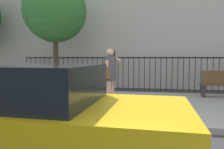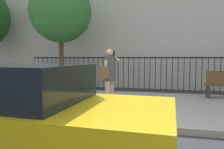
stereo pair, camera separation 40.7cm
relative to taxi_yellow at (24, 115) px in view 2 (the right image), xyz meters
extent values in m
plane|color=#333338|center=(1.19, 1.70, -0.70)|extent=(60.00, 60.00, 0.00)
cube|color=#9E9B93|center=(1.19, 3.90, -0.63)|extent=(28.00, 4.40, 0.15)
cube|color=beige|center=(1.19, 10.20, 3.82)|extent=(28.00, 4.00, 9.05)
cube|color=black|center=(1.19, 7.60, 0.85)|extent=(12.00, 0.04, 0.06)
cylinder|color=black|center=(-4.81, 7.60, 0.10)|extent=(0.03, 0.03, 1.60)
cylinder|color=black|center=(-4.56, 7.60, 0.10)|extent=(0.03, 0.03, 1.60)
cylinder|color=black|center=(-4.30, 7.60, 0.10)|extent=(0.03, 0.03, 1.60)
cylinder|color=black|center=(-4.05, 7.60, 0.10)|extent=(0.03, 0.03, 1.60)
cylinder|color=black|center=(-3.79, 7.60, 0.10)|extent=(0.03, 0.03, 1.60)
cylinder|color=black|center=(-3.54, 7.60, 0.10)|extent=(0.03, 0.03, 1.60)
cylinder|color=black|center=(-3.28, 7.60, 0.10)|extent=(0.03, 0.03, 1.60)
cylinder|color=black|center=(-3.02, 7.60, 0.10)|extent=(0.03, 0.03, 1.60)
cylinder|color=black|center=(-2.77, 7.60, 0.10)|extent=(0.03, 0.03, 1.60)
cylinder|color=black|center=(-2.51, 7.60, 0.10)|extent=(0.03, 0.03, 1.60)
cylinder|color=black|center=(-2.26, 7.60, 0.10)|extent=(0.03, 0.03, 1.60)
cylinder|color=black|center=(-2.00, 7.60, 0.10)|extent=(0.03, 0.03, 1.60)
cylinder|color=black|center=(-1.75, 7.60, 0.10)|extent=(0.03, 0.03, 1.60)
cylinder|color=black|center=(-1.49, 7.60, 0.10)|extent=(0.03, 0.03, 1.60)
cylinder|color=black|center=(-1.24, 7.60, 0.10)|extent=(0.03, 0.03, 1.60)
cylinder|color=black|center=(-0.98, 7.60, 0.10)|extent=(0.03, 0.03, 1.60)
cylinder|color=black|center=(-0.73, 7.60, 0.10)|extent=(0.03, 0.03, 1.60)
cylinder|color=black|center=(-0.47, 7.60, 0.10)|extent=(0.03, 0.03, 1.60)
cylinder|color=black|center=(-0.22, 7.60, 0.10)|extent=(0.03, 0.03, 1.60)
cylinder|color=black|center=(0.04, 7.60, 0.10)|extent=(0.03, 0.03, 1.60)
cylinder|color=black|center=(0.29, 7.60, 0.10)|extent=(0.03, 0.03, 1.60)
cylinder|color=black|center=(0.55, 7.60, 0.10)|extent=(0.03, 0.03, 1.60)
cylinder|color=black|center=(0.81, 7.60, 0.10)|extent=(0.03, 0.03, 1.60)
cylinder|color=black|center=(1.06, 7.60, 0.10)|extent=(0.03, 0.03, 1.60)
cylinder|color=black|center=(1.32, 7.60, 0.10)|extent=(0.03, 0.03, 1.60)
cylinder|color=black|center=(1.57, 7.60, 0.10)|extent=(0.03, 0.03, 1.60)
cylinder|color=black|center=(1.83, 7.60, 0.10)|extent=(0.03, 0.03, 1.60)
cylinder|color=black|center=(2.08, 7.60, 0.10)|extent=(0.03, 0.03, 1.60)
cylinder|color=black|center=(2.34, 7.60, 0.10)|extent=(0.03, 0.03, 1.60)
cylinder|color=black|center=(2.59, 7.60, 0.10)|extent=(0.03, 0.03, 1.60)
cylinder|color=black|center=(2.85, 7.60, 0.10)|extent=(0.03, 0.03, 1.60)
cylinder|color=black|center=(3.10, 7.60, 0.10)|extent=(0.03, 0.03, 1.60)
cylinder|color=black|center=(3.36, 7.60, 0.10)|extent=(0.03, 0.03, 1.60)
cylinder|color=black|center=(3.61, 7.60, 0.10)|extent=(0.03, 0.03, 1.60)
cylinder|color=black|center=(3.87, 7.60, 0.10)|extent=(0.03, 0.03, 1.60)
cylinder|color=black|center=(4.12, 7.60, 0.10)|extent=(0.03, 0.03, 1.60)
cylinder|color=black|center=(4.38, 7.60, 0.10)|extent=(0.03, 0.03, 1.60)
cube|color=yellow|center=(0.05, 0.00, -0.13)|extent=(4.26, 1.93, 0.70)
cube|color=black|center=(-0.15, 0.00, 0.47)|extent=(2.05, 1.66, 0.55)
cylinder|color=black|center=(1.42, 0.77, -0.38)|extent=(0.65, 0.24, 0.64)
cylinder|color=tan|center=(0.51, 3.31, -0.17)|extent=(0.15, 0.15, 0.75)
cylinder|color=tan|center=(0.45, 3.12, -0.17)|extent=(0.15, 0.15, 0.75)
cylinder|color=#3F3F47|center=(0.48, 3.22, 0.55)|extent=(0.42, 0.42, 0.69)
sphere|color=tan|center=(0.48, 3.22, 1.00)|extent=(0.21, 0.21, 0.21)
cylinder|color=tan|center=(0.53, 3.41, 0.89)|extent=(0.49, 0.22, 0.37)
cylinder|color=tan|center=(0.42, 3.03, 0.53)|extent=(0.09, 0.09, 0.53)
cube|color=black|center=(0.58, 3.34, 0.98)|extent=(0.03, 0.07, 0.15)
cube|color=brown|center=(0.40, 2.97, 0.44)|extent=(0.23, 0.31, 0.34)
cube|color=#333338|center=(3.49, 5.42, -0.35)|extent=(0.08, 0.41, 0.40)
cylinder|color=#4C3823|center=(-2.55, 6.26, 0.72)|extent=(0.21, 0.21, 2.84)
sphere|color=#387A33|center=(-2.55, 6.26, 2.90)|extent=(2.76, 2.76, 2.76)
camera|label=1|loc=(1.62, -2.84, 0.85)|focal=34.87mm
camera|label=2|loc=(2.01, -2.75, 0.85)|focal=34.87mm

